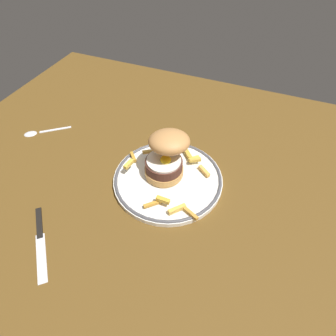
{
  "coord_description": "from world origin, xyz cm",
  "views": [
    {
      "loc": [
        16.83,
        -45.7,
        53.32
      ],
      "look_at": [
        -0.76,
        -2.62,
        4.6
      ],
      "focal_mm": 30.7,
      "sensor_mm": 36.0,
      "label": 1
    }
  ],
  "objects_px": {
    "dinner_plate": "(168,179)",
    "knife": "(40,236)",
    "spoon": "(36,132)",
    "burger": "(166,154)"
  },
  "relations": [
    {
      "from": "dinner_plate",
      "to": "knife",
      "type": "height_order",
      "value": "dinner_plate"
    },
    {
      "from": "dinner_plate",
      "to": "spoon",
      "type": "height_order",
      "value": "dinner_plate"
    },
    {
      "from": "dinner_plate",
      "to": "burger",
      "type": "height_order",
      "value": "burger"
    },
    {
      "from": "knife",
      "to": "spoon",
      "type": "distance_m",
      "value": 0.36
    },
    {
      "from": "burger",
      "to": "knife",
      "type": "relative_size",
      "value": 0.93
    },
    {
      "from": "dinner_plate",
      "to": "spoon",
      "type": "distance_m",
      "value": 0.43
    },
    {
      "from": "dinner_plate",
      "to": "burger",
      "type": "distance_m",
      "value": 0.07
    },
    {
      "from": "burger",
      "to": "knife",
      "type": "height_order",
      "value": "burger"
    },
    {
      "from": "dinner_plate",
      "to": "burger",
      "type": "xyz_separation_m",
      "value": [
        -0.01,
        0.01,
        0.07
      ]
    },
    {
      "from": "dinner_plate",
      "to": "knife",
      "type": "xyz_separation_m",
      "value": [
        -0.19,
        -0.24,
        -0.01
      ]
    }
  ]
}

